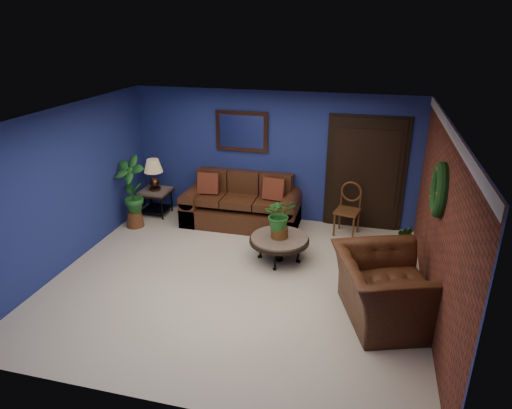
% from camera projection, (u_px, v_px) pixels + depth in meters
% --- Properties ---
extents(floor, '(5.50, 5.50, 0.00)m').
position_uv_depth(floor, '(237.00, 280.00, 6.96)').
color(floor, beige).
rests_on(floor, ground).
extents(wall_back, '(5.50, 0.04, 2.50)m').
position_uv_depth(wall_back, '(273.00, 157.00, 8.73)').
color(wall_back, navy).
rests_on(wall_back, ground).
extents(wall_left, '(0.04, 5.00, 2.50)m').
position_uv_depth(wall_left, '(67.00, 188.00, 7.12)').
color(wall_left, navy).
rests_on(wall_left, ground).
extents(wall_right_brick, '(0.04, 5.00, 2.50)m').
position_uv_depth(wall_right_brick, '(440.00, 224.00, 5.86)').
color(wall_right_brick, maroon).
rests_on(wall_right_brick, ground).
extents(ceiling, '(5.50, 5.00, 0.02)m').
position_uv_depth(ceiling, '(234.00, 117.00, 6.02)').
color(ceiling, silver).
rests_on(ceiling, wall_back).
extents(crown_molding, '(0.03, 5.00, 0.14)m').
position_uv_depth(crown_molding, '(452.00, 134.00, 5.42)').
color(crown_molding, white).
rests_on(crown_molding, wall_right_brick).
extents(wall_mirror, '(1.02, 0.06, 0.77)m').
position_uv_depth(wall_mirror, '(242.00, 131.00, 8.66)').
color(wall_mirror, '#482816').
rests_on(wall_mirror, wall_back).
extents(closet_door, '(1.44, 0.06, 2.18)m').
position_uv_depth(closet_door, '(365.00, 174.00, 8.38)').
color(closet_door, black).
rests_on(closet_door, wall_back).
extents(wreath, '(0.16, 0.72, 0.72)m').
position_uv_depth(wreath, '(440.00, 190.00, 5.75)').
color(wreath, black).
rests_on(wreath, wall_right_brick).
extents(sofa, '(2.20, 0.95, 0.99)m').
position_uv_depth(sofa, '(242.00, 207.00, 8.82)').
color(sofa, '#4A2515').
rests_on(sofa, ground).
extents(coffee_table, '(0.98, 0.98, 0.42)m').
position_uv_depth(coffee_table, '(279.00, 240.00, 7.41)').
color(coffee_table, '#58524D').
rests_on(coffee_table, ground).
extents(end_table, '(0.58, 0.58, 0.53)m').
position_uv_depth(end_table, '(156.00, 196.00, 9.17)').
color(end_table, '#58524D').
rests_on(end_table, ground).
extents(table_lamp, '(0.37, 0.37, 0.61)m').
position_uv_depth(table_lamp, '(154.00, 171.00, 8.98)').
color(table_lamp, '#482816').
rests_on(table_lamp, end_table).
extents(side_chair, '(0.49, 0.49, 0.97)m').
position_uv_depth(side_chair, '(349.00, 205.00, 8.31)').
color(side_chair, '#5A3419').
rests_on(side_chair, ground).
extents(armchair, '(1.57, 1.68, 0.89)m').
position_uv_depth(armchair, '(385.00, 289.00, 5.92)').
color(armchair, '#4A2515').
rests_on(armchair, ground).
extents(coffee_plant, '(0.62, 0.58, 0.68)m').
position_uv_depth(coffee_plant, '(280.00, 216.00, 7.25)').
color(coffee_plant, brown).
rests_on(coffee_plant, coffee_table).
extents(floor_plant, '(0.40, 0.34, 0.84)m').
position_uv_depth(floor_plant, '(398.00, 248.00, 6.99)').
color(floor_plant, brown).
rests_on(floor_plant, ground).
extents(tall_plant, '(0.66, 0.51, 1.38)m').
position_uv_depth(tall_plant, '(132.00, 190.00, 8.51)').
color(tall_plant, brown).
rests_on(tall_plant, ground).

